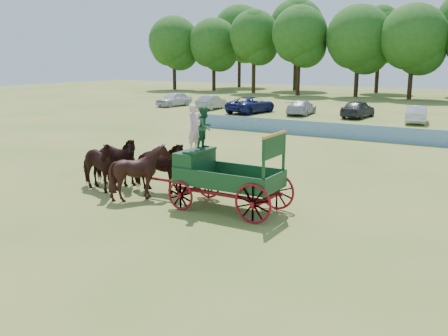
% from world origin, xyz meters
% --- Properties ---
extents(ground, '(160.00, 160.00, 0.00)m').
position_xyz_m(ground, '(0.00, 0.00, 0.00)').
color(ground, '#A08D48').
rests_on(ground, ground).
extents(horse_lead_left, '(2.76, 1.63, 2.18)m').
position_xyz_m(horse_lead_left, '(-6.43, -0.97, 1.09)').
color(horse_lead_left, black).
rests_on(horse_lead_left, ground).
extents(horse_lead_right, '(2.68, 1.39, 2.18)m').
position_xyz_m(horse_lead_right, '(-6.43, 0.13, 1.09)').
color(horse_lead_right, black).
rests_on(horse_lead_right, ground).
extents(horse_wheel_left, '(2.31, 2.15, 2.19)m').
position_xyz_m(horse_wheel_left, '(-4.03, -0.97, 1.09)').
color(horse_wheel_left, black).
rests_on(horse_wheel_left, ground).
extents(horse_wheel_right, '(2.77, 1.67, 2.18)m').
position_xyz_m(horse_wheel_right, '(-4.03, 0.13, 1.09)').
color(horse_wheel_right, black).
rests_on(horse_wheel_right, ground).
extents(farm_dray, '(6.00, 2.00, 3.86)m').
position_xyz_m(farm_dray, '(-1.09, -0.39, 1.68)').
color(farm_dray, maroon).
rests_on(farm_dray, ground).
extents(sponsor_banner, '(26.00, 0.08, 1.05)m').
position_xyz_m(sponsor_banner, '(-1.00, 18.00, 0.53)').
color(sponsor_banner, '#1C5E9A').
rests_on(sponsor_banner, ground).
extents(parked_cars, '(44.72, 7.28, 1.64)m').
position_xyz_m(parked_cars, '(-4.60, 29.87, 0.78)').
color(parked_cars, silver).
rests_on(parked_cars, ground).
extents(treeline, '(89.20, 23.97, 15.14)m').
position_xyz_m(treeline, '(-4.52, 59.35, 9.33)').
color(treeline, '#382314').
rests_on(treeline, ground).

